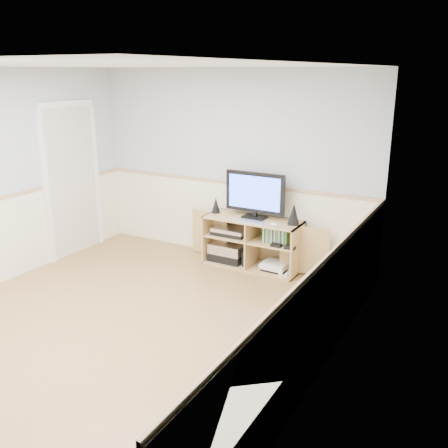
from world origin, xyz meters
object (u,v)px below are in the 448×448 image
(keyboard, at_px, (252,222))
(game_consoles, at_px, (275,266))
(media_cabinet, at_px, (254,241))
(monitor, at_px, (255,194))

(keyboard, height_order, game_consoles, keyboard)
(game_consoles, bearing_deg, keyboard, -155.03)
(keyboard, bearing_deg, media_cabinet, 102.55)
(keyboard, relative_size, game_consoles, 0.67)
(monitor, height_order, keyboard, monitor)
(keyboard, bearing_deg, monitor, 103.13)
(media_cabinet, relative_size, monitor, 2.46)
(keyboard, distance_m, game_consoles, 0.66)
(media_cabinet, bearing_deg, keyboard, -75.42)
(media_cabinet, relative_size, keyboard, 6.51)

